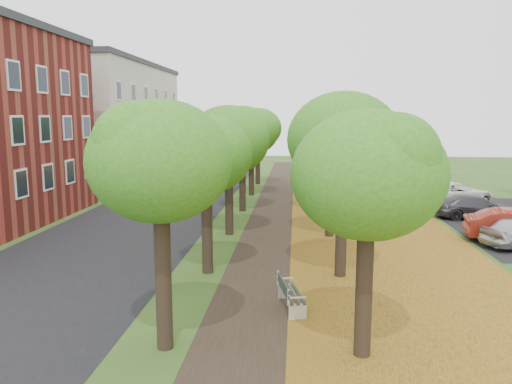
# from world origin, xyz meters

# --- Properties ---
(ground) EXTENTS (120.00, 120.00, 0.00)m
(ground) POSITION_xyz_m (0.00, 0.00, 0.00)
(ground) COLOR #2D4C19
(ground) RESTS_ON ground
(street_asphalt) EXTENTS (8.00, 70.00, 0.01)m
(street_asphalt) POSITION_xyz_m (-7.50, 15.00, 0.00)
(street_asphalt) COLOR black
(street_asphalt) RESTS_ON ground
(footpath) EXTENTS (3.20, 70.00, 0.01)m
(footpath) POSITION_xyz_m (0.00, 15.00, 0.00)
(footpath) COLOR black
(footpath) RESTS_ON ground
(leaf_verge) EXTENTS (7.50, 70.00, 0.01)m
(leaf_verge) POSITION_xyz_m (5.00, 15.00, 0.01)
(leaf_verge) COLOR olive
(leaf_verge) RESTS_ON ground
(tree_row_west) EXTENTS (3.68, 33.68, 6.13)m
(tree_row_west) POSITION_xyz_m (-2.20, 15.00, 4.53)
(tree_row_west) COLOR black
(tree_row_west) RESTS_ON ground
(tree_row_east) EXTENTS (3.68, 33.68, 6.13)m
(tree_row_east) POSITION_xyz_m (2.60, 15.00, 4.53)
(tree_row_east) COLOR black
(tree_row_east) RESTS_ON ground
(building_cream) EXTENTS (10.30, 20.30, 10.40)m
(building_cream) POSITION_xyz_m (-17.00, 33.00, 5.21)
(building_cream) COLOR beige
(building_cream) RESTS_ON ground
(bench) EXTENTS (0.91, 1.91, 0.87)m
(bench) POSITION_xyz_m (0.83, 2.79, 0.45)
(bench) COLOR #263028
(bench) RESTS_ON ground
(car_grey) EXTENTS (4.46, 1.85, 1.29)m
(car_grey) POSITION_xyz_m (11.00, 16.77, 0.64)
(car_grey) COLOR #343439
(car_grey) RESTS_ON ground
(car_white) EXTENTS (5.93, 4.39, 1.50)m
(car_white) POSITION_xyz_m (11.00, 21.02, 0.75)
(car_white) COLOR white
(car_white) RESTS_ON ground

